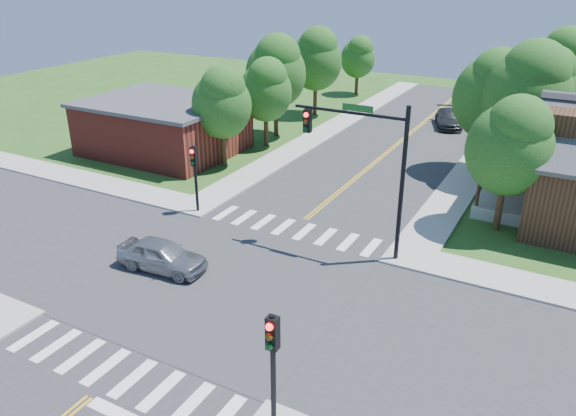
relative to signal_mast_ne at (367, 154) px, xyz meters
The scene contains 24 objects.
ground 8.37m from the signal_mast_ne, 125.00° to the right, with size 100.00×100.00×0.00m, color #2A4C18.
road_ns 8.36m from the signal_mast_ne, 125.00° to the right, with size 10.00×90.00×0.04m, color #2D2D30.
road_ew 8.36m from the signal_mast_ne, 125.00° to the right, with size 90.00×10.00×0.04m, color #2D2D30.
intersection_patch 8.37m from the signal_mast_ne, 125.00° to the right, with size 10.20×10.20×0.06m, color #2D2D30.
sidewalk_nw 22.73m from the signal_mast_ne, 152.60° to the left, with size 40.00×40.00×0.14m.
crosswalk_north 6.23m from the signal_mast_ne, behind, with size 8.85×2.00×0.01m.
crosswalk_south 13.32m from the signal_mast_ne, 108.36° to the right, with size 8.85×2.00×0.01m.
centerline 8.34m from the signal_mast_ne, 125.00° to the right, with size 0.30×90.00×0.01m.
signal_mast_ne is the anchor object (origin of this frame).
signal_pole_se 11.55m from the signal_mast_ne, 81.44° to the right, with size 0.34×0.42×3.80m.
signal_pole_nw 9.76m from the signal_mast_ne, behind, with size 0.34×0.42×3.80m.
building_nw 19.87m from the signal_mast_ne, 157.21° to the left, with size 10.40×8.40×3.73m.
tree_e_a 7.64m from the signal_mast_ne, 46.75° to the left, with size 4.13×3.92×7.02m.
tree_e_b 13.73m from the signal_mast_ne, 69.05° to the left, with size 5.13×4.87×8.72m.
tree_e_c 20.61m from the signal_mast_ne, 75.34° to the left, with size 4.42×4.20×7.52m.
tree_e_d 29.49m from the signal_mast_ne, 79.37° to the left, with size 4.66×4.43×7.93m.
tree_w_a 14.45m from the signal_mast_ne, 150.60° to the left, with size 3.93×3.74×6.69m.
tree_w_b 19.60m from the signal_mast_ne, 131.25° to the left, with size 4.61×4.38×7.84m.
tree_w_c 25.65m from the signal_mast_ne, 120.78° to the left, with size 4.51×4.28×7.67m.
tree_w_d 34.26m from the signal_mast_ne, 112.47° to the left, with size 3.46×3.28×5.88m.
tree_house 14.19m from the signal_mast_ne, 78.53° to the left, with size 4.69×4.45×7.97m.
tree_bldg 17.36m from the signal_mast_ne, 135.28° to the left, with size 3.84×3.64×6.52m.
car_silver 10.04m from the signal_mast_ne, 141.19° to the right, with size 4.23×1.99×1.40m, color #9FA1A5.
car_dgrey 24.20m from the signal_mast_ne, 94.35° to the left, with size 3.34×4.99×1.34m, color #282B2D.
Camera 1 is at (12.04, -16.56, 12.62)m, focal length 35.00 mm.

